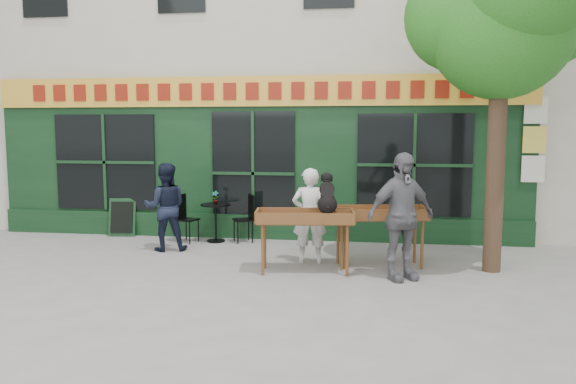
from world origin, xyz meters
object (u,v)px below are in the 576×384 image
Objects in this scene: man_left at (165,207)px; woman at (310,215)px; book_cart_center at (305,221)px; dog at (327,192)px; book_cart_right at (380,217)px; man_right at (401,216)px; bistro_table at (216,215)px.

woman is at bearing 150.82° from man_left.
dog is at bearing -14.95° from book_cart_center.
book_cart_right is at bearing 29.00° from dog.
man_right reaches higher than book_cart_right.
woman reaches higher than dog.
woman is (-0.35, 0.70, -0.49)m from dog.
book_cart_center is 0.96× the size of man_left.
dog is at bearing 140.15° from man_left.
man_right is (1.47, -0.21, 0.14)m from book_cart_center.
book_cart_right is at bearing 152.53° from man_left.
man_right is at bearing -79.32° from book_cart_right.
man_right is (1.47, -0.86, 0.15)m from woman.
man_left is at bearing -127.87° from bistro_table.
dog is 0.79× the size of bistro_table.
bistro_table is (-3.21, 1.56, -0.28)m from book_cart_right.
woman is 1.01× the size of book_cart_right.
book_cart_right is 0.83× the size of man_right.
dog is at bearing 109.74° from woman.
book_cart_center is 1.28m from book_cart_right.
woman is 1.17m from book_cart_right.
bistro_table is 0.47× the size of man_left.
man_right is 4.22m from bistro_table.
man_left is at bearing 130.36° from man_right.
book_cart_center reaches higher than bistro_table.
dog is 0.38× the size of book_cart_right.
bistro_table is at bearing -42.13° from woman.
book_cart_center is at bearing 83.18° from woman.
man_left reaches higher than book_cart_right.
man_right is at bearing 142.71° from woman.
man_right reaches higher than dog.
bistro_table is 1.17m from man_left.
book_cart_center and book_cart_right have the same top height.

